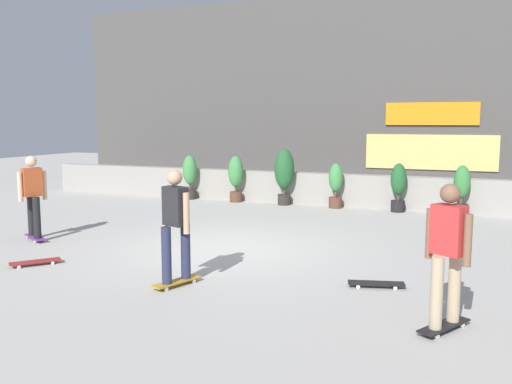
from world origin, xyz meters
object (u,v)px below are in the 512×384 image
potted_plant_5 (462,188)px  skater_foreground (448,250)px  potted_plant_4 (398,185)px  potted_plant_0 (190,175)px  potted_plant_1 (236,176)px  skateboard_near_camera (376,283)px  potted_plant_3 (336,184)px  potted_plant_2 (284,172)px  skateboard_aside (35,262)px  skater_by_wall_right (176,222)px  skater_far_left (33,194)px

potted_plant_5 → skater_foreground: skater_foreground is taller
potted_plant_4 → skater_foreground: skater_foreground is taller
potted_plant_0 → potted_plant_1: size_ratio=0.98×
skateboard_near_camera → skater_foreground: bearing=-53.3°
potted_plant_0 → potted_plant_5: (7.77, 0.00, -0.05)m
potted_plant_0 → skater_foreground: (7.86, -8.18, 0.19)m
potted_plant_0 → skateboard_near_camera: (6.85, -6.84, -0.69)m
skateboard_near_camera → potted_plant_3: bearing=108.7°
potted_plant_2 → skateboard_near_camera: bearing=-60.9°
potted_plant_5 → skateboard_near_camera: 6.93m
skateboard_aside → potted_plant_3: bearing=68.0°
skater_foreground → skateboard_near_camera: size_ratio=2.06×
potted_plant_2 → skateboard_near_camera: size_ratio=1.94×
potted_plant_5 → potted_plant_3: bearing=-180.0°
potted_plant_5 → potted_plant_1: bearing=-180.0°
potted_plant_1 → potted_plant_3: potted_plant_1 is taller
potted_plant_1 → skateboard_near_camera: (5.32, -6.84, -0.71)m
potted_plant_0 → potted_plant_1: (1.54, -0.00, 0.02)m
skateboard_aside → potted_plant_2: bearing=78.0°
potted_plant_2 → potted_plant_4: size_ratio=1.24×
potted_plant_0 → skateboard_near_camera: bearing=-44.9°
potted_plant_3 → potted_plant_1: bearing=-180.0°
skater_foreground → skateboard_near_camera: bearing=126.7°
potted_plant_1 → potted_plant_5: size_ratio=1.07×
potted_plant_0 → potted_plant_3: potted_plant_0 is taller
potted_plant_0 → potted_plant_2: (3.05, 0.00, 0.18)m
potted_plant_1 → potted_plant_5: 6.24m
potted_plant_0 → skater_foreground: 11.35m
potted_plant_0 → skater_foreground: bearing=-46.2°
potted_plant_0 → skateboard_aside: potted_plant_0 is taller
skateboard_near_camera → skateboard_aside: size_ratio=1.10×
potted_plant_2 → skater_by_wall_right: 7.93m
potted_plant_2 → potted_plant_3: size_ratio=1.29×
potted_plant_1 → potted_plant_3: bearing=0.0°
skater_by_wall_right → potted_plant_2: bearing=98.0°
potted_plant_0 → potted_plant_5: potted_plant_0 is taller
skateboard_aside → skater_far_left: bearing=134.3°
potted_plant_0 → potted_plant_5: bearing=0.0°
skater_by_wall_right → skateboard_aside: (-2.75, 0.09, -0.88)m
potted_plant_2 → potted_plant_3: bearing=0.0°
potted_plant_3 → skater_foreground: size_ratio=0.73×
skater_by_wall_right → skateboard_aside: size_ratio=2.27×
potted_plant_2 → potted_plant_5: size_ratio=1.25×
potted_plant_1 → potted_plant_2: (1.51, 0.00, 0.17)m
potted_plant_3 → skater_by_wall_right: size_ratio=0.73×
skater_foreground → skateboard_aside: bearing=176.2°
potted_plant_1 → skater_by_wall_right: (2.62, -7.85, 0.17)m
potted_plant_5 → skateboard_near_camera: (-0.92, -6.84, -0.64)m
potted_plant_0 → potted_plant_3: size_ratio=1.08×
potted_plant_5 → skateboard_aside: (-6.37, -7.76, -0.64)m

